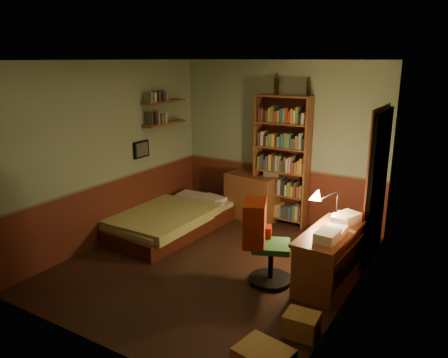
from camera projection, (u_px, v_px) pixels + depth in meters
The scene contains 23 objects.
floor at pixel (214, 264), 5.78m from camera, with size 3.50×4.00×0.02m, color black.
ceiling at pixel (213, 59), 5.08m from camera, with size 3.50×4.00×0.02m, color silver.
wall_back at pixel (280, 142), 7.09m from camera, with size 3.50×0.02×2.60m, color gray.
wall_left at pixel (111, 153), 6.31m from camera, with size 0.02×4.00×2.60m, color gray.
wall_right at pixel (356, 189), 4.55m from camera, with size 0.02×4.00×2.60m, color gray.
wall_front at pixel (89, 217), 3.77m from camera, with size 3.50×0.02×2.60m, color gray.
doorway at pixel (377, 186), 5.73m from camera, with size 0.06×0.90×2.00m, color black.
door_trim at pixel (375, 186), 5.74m from camera, with size 0.02×0.98×2.08m, color #3A160B.
bed at pixel (171, 212), 6.80m from camera, with size 1.09×2.04×0.61m, color olive.
dresser at pixel (252, 197), 7.32m from camera, with size 0.86×0.43×0.76m, color brown.
mini_stereo at pixel (272, 171), 7.15m from camera, with size 0.25×0.19×0.13m, color #B2B2B7.
bookshelf at pixel (282, 161), 6.97m from camera, with size 0.89×0.28×2.07m, color brown.
bottle_left at pixel (276, 86), 6.84m from camera, with size 0.07×0.07×0.26m, color black.
bottle_right at pixel (309, 88), 6.58m from camera, with size 0.06×0.06×0.22m, color black.
desk at pixel (329, 257), 5.22m from camera, with size 0.51×1.22×0.65m, color brown.
paper_stack at pixel (347, 218), 5.38m from camera, with size 0.23×0.31×0.13m, color silver.
desk_lamp at pixel (338, 197), 5.35m from camera, with size 0.19×0.19×0.64m, color black.
office_chair at pixel (271, 241), 5.16m from camera, with size 0.53×0.47×1.06m, color #26552C.
red_jacket at pixel (251, 174), 5.05m from camera, with size 0.24×0.45×0.53m, color maroon.
wall_shelf_lower at pixel (165, 123), 7.07m from camera, with size 0.20×0.90×0.03m, color brown.
wall_shelf_upper at pixel (164, 102), 6.98m from camera, with size 0.20×0.90×0.03m, color brown.
framed_picture at pixel (141, 149), 6.79m from camera, with size 0.04×0.32×0.26m, color black.
cardboard_box_b at pixel (302, 325), 4.25m from camera, with size 0.32×0.27×0.23m, color olive.
Camera 1 is at (2.83, -4.44, 2.62)m, focal length 35.00 mm.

